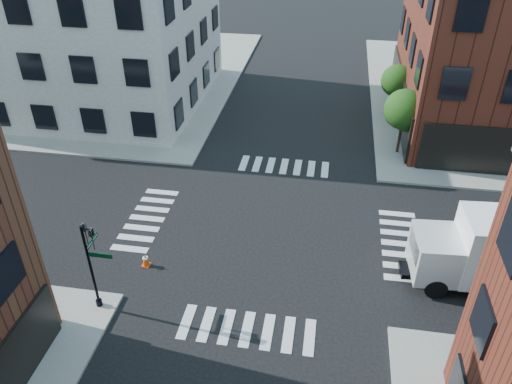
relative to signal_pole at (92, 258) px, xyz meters
name	(u,v)px	position (x,y,z in m)	size (l,w,h in m)	color
ground	(269,231)	(6.72, 6.68, -2.86)	(120.00, 120.00, 0.00)	black
sidewalk_nw	(81,73)	(-14.28, 27.68, -2.78)	(30.00, 30.00, 0.15)	gray
building_nw	(64,31)	(-12.28, 22.68, 2.64)	(22.00, 16.00, 11.00)	#B9B4A9
tree_near	(405,112)	(14.28, 16.65, 0.30)	(2.69, 2.69, 4.49)	black
tree_far	(398,82)	(14.28, 22.65, 0.02)	(2.43, 2.43, 4.07)	black
signal_pole	(92,258)	(0.00, 0.00, 0.00)	(1.29, 1.24, 4.60)	black
box_truck	(509,252)	(18.09, 4.34, -0.88)	(8.55, 3.11, 3.81)	white
traffic_cone	(146,260)	(1.02, 2.91, -2.51)	(0.42, 0.42, 0.73)	#F4480A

